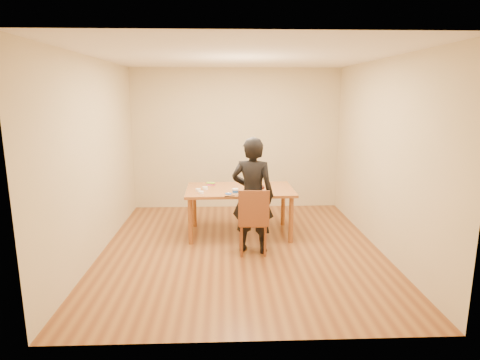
{
  "coord_description": "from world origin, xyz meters",
  "views": [
    {
      "loc": [
        -0.23,
        -5.51,
        2.21
      ],
      "look_at": [
        0.01,
        0.59,
        0.9
      ],
      "focal_mm": 30.0,
      "sensor_mm": 36.0,
      "label": 1
    }
  ],
  "objects_px": {
    "dining_chair": "(253,222)",
    "person": "(253,195)",
    "cake_plate": "(254,187)",
    "dining_table": "(240,190)",
    "cake": "(254,184)"
  },
  "relations": [
    {
      "from": "dining_table",
      "to": "dining_chair",
      "type": "bearing_deg",
      "value": -80.04
    },
    {
      "from": "person",
      "to": "dining_table",
      "type": "bearing_deg",
      "value": -62.39
    },
    {
      "from": "cake",
      "to": "dining_chair",
      "type": "bearing_deg",
      "value": -95.87
    },
    {
      "from": "dining_table",
      "to": "cake_plate",
      "type": "xyz_separation_m",
      "value": [
        0.23,
        0.05,
        0.03
      ]
    },
    {
      "from": "dining_table",
      "to": "cake",
      "type": "xyz_separation_m",
      "value": [
        0.23,
        0.05,
        0.08
      ]
    },
    {
      "from": "person",
      "to": "cake_plate",
      "type": "bearing_deg",
      "value": -80.21
    },
    {
      "from": "dining_chair",
      "to": "person",
      "type": "height_order",
      "value": "person"
    },
    {
      "from": "dining_table",
      "to": "cake_plate",
      "type": "height_order",
      "value": "cake_plate"
    },
    {
      "from": "cake",
      "to": "person",
      "type": "bearing_deg",
      "value": -96.2
    },
    {
      "from": "cake_plate",
      "to": "cake",
      "type": "xyz_separation_m",
      "value": [
        0.0,
        0.0,
        0.04
      ]
    },
    {
      "from": "dining_chair",
      "to": "person",
      "type": "distance_m",
      "value": 0.38
    },
    {
      "from": "cake_plate",
      "to": "cake",
      "type": "bearing_deg",
      "value": 0.0
    },
    {
      "from": "dining_table",
      "to": "person",
      "type": "height_order",
      "value": "person"
    },
    {
      "from": "cake_plate",
      "to": "cake",
      "type": "distance_m",
      "value": 0.04
    },
    {
      "from": "dining_table",
      "to": "dining_chair",
      "type": "height_order",
      "value": "dining_table"
    }
  ]
}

